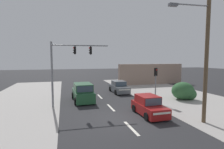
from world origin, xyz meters
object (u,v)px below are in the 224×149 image
Objects in this scene: pedestal_signal_right_kerb at (156,79)px; sedan_crossing_left at (119,87)px; traffic_signal_mast at (66,62)px; utility_pole_foreground_right at (206,37)px; hatchback_oncoming_mid at (149,106)px; suv_oncoming_near at (83,93)px.

pedestal_signal_right_kerb is 0.84× the size of sedan_crossing_left.
traffic_signal_mast is 9.30m from sedan_crossing_left.
hatchback_oncoming_mid is at bearing 136.91° from utility_pole_foreground_right.
utility_pole_foreground_right is 6.90m from pedestal_signal_right_kerb.
hatchback_oncoming_mid is (6.18, -4.30, -3.44)m from traffic_signal_mast.
hatchback_oncoming_mid is 7.59m from suv_oncoming_near.
utility_pole_foreground_right is at bearing -79.98° from sedan_crossing_left.
traffic_signal_mast is at bearing 145.21° from hatchback_oncoming_mid.
hatchback_oncoming_mid is at bearing -126.58° from pedestal_signal_right_kerb.
hatchback_oncoming_mid is (-2.77, 2.59, -5.17)m from utility_pole_foreground_right.
sedan_crossing_left is at bearing 86.36° from hatchback_oncoming_mid.
pedestal_signal_right_kerb is 0.77× the size of suv_oncoming_near.
utility_pole_foreground_right is at bearing -87.40° from pedestal_signal_right_kerb.
traffic_signal_mast is (-8.95, 6.89, -1.72)m from utility_pole_foreground_right.
suv_oncoming_near is at bearing 158.96° from pedestal_signal_right_kerb.
pedestal_signal_right_kerb is (8.68, -0.92, -1.73)m from traffic_signal_mast.
pedestal_signal_right_kerb is at bearing -6.07° from traffic_signal_mast.
traffic_signal_mast reaches higher than hatchback_oncoming_mid.
utility_pole_foreground_right reaches higher than traffic_signal_mast.
pedestal_signal_right_kerb reaches higher than suv_oncoming_near.
utility_pole_foreground_right is 1.83× the size of traffic_signal_mast.
pedestal_signal_right_kerb reaches higher than sedan_crossing_left.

